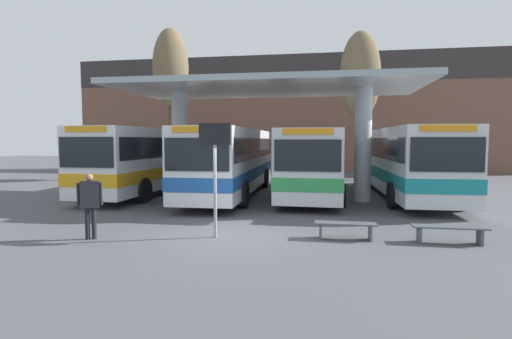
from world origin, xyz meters
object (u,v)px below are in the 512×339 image
poplar_tree_behind_left (360,77)px  poplar_tree_behind_right (171,70)px  transit_bus_left_bay (153,157)px  transit_bus_center_bay (232,158)px  transit_bus_right_bay (314,159)px  transit_bus_far_right_bay (405,159)px  waiting_bench_near_pillar (449,230)px  waiting_bench_mid_platform (345,227)px  info_sign_platform (215,157)px  pedestrian_waiting (90,199)px  parked_car_street (194,161)px

poplar_tree_behind_left → poplar_tree_behind_right: size_ratio=0.95×
transit_bus_left_bay → transit_bus_center_bay: size_ratio=0.96×
transit_bus_right_bay → transit_bus_far_right_bay: transit_bus_far_right_bay is taller
waiting_bench_near_pillar → waiting_bench_mid_platform: same height
transit_bus_left_bay → waiting_bench_mid_platform: bearing=138.6°
transit_bus_right_bay → poplar_tree_behind_right: (-10.13, 6.91, 5.81)m
transit_bus_right_bay → transit_bus_center_bay: bearing=9.4°
transit_bus_center_bay → poplar_tree_behind_left: bearing=-130.0°
waiting_bench_near_pillar → info_sign_platform: 6.55m
info_sign_platform → pedestrian_waiting: size_ratio=1.76×
transit_bus_left_bay → poplar_tree_behind_right: 9.23m
pedestrian_waiting → parked_car_street: bearing=73.9°
transit_bus_right_bay → transit_bus_far_right_bay: size_ratio=0.94×
transit_bus_left_bay → poplar_tree_behind_right: poplar_tree_behind_right is taller
waiting_bench_near_pillar → waiting_bench_mid_platform: 2.68m
waiting_bench_mid_platform → pedestrian_waiting: (-6.90, -1.19, 0.76)m
info_sign_platform → pedestrian_waiting: info_sign_platform is taller
transit_bus_far_right_bay → poplar_tree_behind_left: poplar_tree_behind_left is taller
waiting_bench_near_pillar → parked_car_street: parked_car_street is taller
transit_bus_right_bay → parked_car_street: bearing=-46.4°
transit_bus_center_bay → transit_bus_right_bay: size_ratio=1.10×
info_sign_platform → pedestrian_waiting: (-3.32, -0.79, -1.16)m
transit_bus_center_bay → poplar_tree_behind_right: (-6.13, 7.50, 5.76)m
poplar_tree_behind_left → pedestrian_waiting: bearing=-115.7°
poplar_tree_behind_left → transit_bus_center_bay: bearing=-128.5°
parked_car_street → waiting_bench_mid_platform: bearing=-62.0°
poplar_tree_behind_right → transit_bus_center_bay: bearing=-50.7°
transit_bus_far_right_bay → waiting_bench_mid_platform: 9.67m
waiting_bench_mid_platform → parked_car_street: 22.21m
transit_bus_far_right_bay → parked_car_street: size_ratio=2.61×
transit_bus_left_bay → info_sign_platform: (5.90, -9.03, 0.43)m
transit_bus_far_right_bay → pedestrian_waiting: transit_bus_far_right_bay is taller
waiting_bench_mid_platform → poplar_tree_behind_left: bearing=84.3°
transit_bus_far_right_bay → pedestrian_waiting: (-10.13, -10.18, -0.72)m
poplar_tree_behind_left → parked_car_street: size_ratio=2.20×
transit_bus_center_bay → transit_bus_far_right_bay: (8.33, 0.85, 0.01)m
transit_bus_far_right_bay → pedestrian_waiting: 14.38m
transit_bus_right_bay → waiting_bench_near_pillar: transit_bus_right_bay is taller
transit_bus_left_bay → parked_car_street: transit_bus_left_bay is taller
info_sign_platform → transit_bus_far_right_bay: bearing=54.1°
transit_bus_right_bay → pedestrian_waiting: 11.51m
transit_bus_far_right_bay → poplar_tree_behind_left: (-1.57, 7.64, 5.10)m
transit_bus_left_bay → waiting_bench_near_pillar: 14.98m
waiting_bench_mid_platform → waiting_bench_near_pillar: bearing=0.0°
pedestrian_waiting → poplar_tree_behind_left: size_ratio=0.18×
waiting_bench_near_pillar → poplar_tree_behind_left: bearing=93.5°
transit_bus_left_bay → transit_bus_far_right_bay: 12.71m
waiting_bench_near_pillar → poplar_tree_behind_right: size_ratio=0.18×
transit_bus_left_bay → waiting_bench_mid_platform: transit_bus_left_bay is taller
transit_bus_left_bay → poplar_tree_behind_left: bearing=-143.4°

